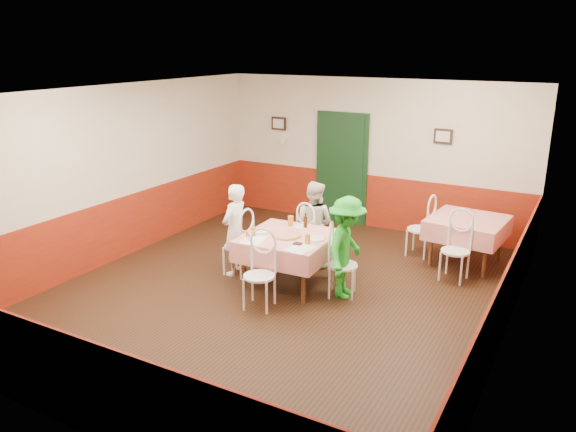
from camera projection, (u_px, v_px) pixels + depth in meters
The scene contains 39 objects.
floor at pixel (280, 292), 8.01m from camera, with size 7.00×7.00×0.00m, color black.
ceiling at pixel (279, 92), 7.18m from camera, with size 7.00×7.00×0.00m, color white.
back_wall at pixel (372, 154), 10.52m from camera, with size 6.00×0.10×2.80m, color beige.
front_wall at pixel (71, 295), 4.68m from camera, with size 6.00×0.10×2.80m, color beige.
left_wall at pixel (118, 174), 8.99m from camera, with size 0.10×7.00×2.80m, color beige.
right_wall at pixel (514, 232), 6.21m from camera, with size 0.10×7.00×2.80m, color beige.
wainscot_back at pixel (370, 201), 10.78m from camera, with size 6.00×0.03×1.00m, color maroon.
wainscot_front at pixel (84, 387), 4.96m from camera, with size 6.00×0.03×1.00m, color maroon.
wainscot_left at pixel (123, 227), 9.25m from camera, with size 0.03×7.00×1.00m, color maroon.
wainscot_right at pixel (504, 306), 6.48m from camera, with size 0.03×7.00×1.00m, color maroon.
door at pixel (341, 170), 10.86m from camera, with size 0.96×0.06×2.10m, color black.
picture_left at pixel (279, 124), 11.27m from camera, with size 0.32×0.03×0.26m, color black.
picture_right at pixel (443, 136), 9.74m from camera, with size 0.32×0.03×0.26m, color black.
thermostat at pixel (283, 141), 11.33m from camera, with size 0.10×0.03×0.10m, color white.
main_table at pixel (288, 260), 8.17m from camera, with size 1.22×1.22×0.77m, color red.
second_table at pixel (466, 241), 8.96m from camera, with size 1.12×1.12×0.77m, color red.
chair_left at pixel (238, 246), 8.52m from camera, with size 0.42×0.42×0.90m, color white, non-canonical shape.
chair_right at pixel (343, 265), 7.79m from camera, with size 0.42×0.42×0.90m, color white, non-canonical shape.
chair_far at pixel (312, 238), 8.88m from camera, with size 0.42×0.42×0.90m, color white, non-canonical shape.
chair_near at pixel (259, 276), 7.43m from camera, with size 0.42×0.42×0.90m, color white, non-canonical shape.
chair_second_a at pixel (420, 229), 9.28m from camera, with size 0.42×0.42×0.90m, color white, non-canonical shape.
chair_second_b at pixel (455, 251), 8.31m from camera, with size 0.42×0.42×0.90m, color white, non-canonical shape.
pizza at pixel (286, 235), 8.01m from camera, with size 0.40×0.40×0.03m, color #B74723.
plate_left at pixel (262, 231), 8.22m from camera, with size 0.25×0.25×0.01m, color white.
plate_right at pixel (316, 239), 7.90m from camera, with size 0.25×0.25×0.01m, color white.
plate_far at pixel (301, 227), 8.40m from camera, with size 0.25×0.25×0.01m, color white.
glass_a at pixel (254, 232), 8.01m from camera, with size 0.07×0.07×0.13m, color #BF7219.
glass_b at pixel (308, 239), 7.69m from camera, with size 0.07×0.07×0.14m, color #BF7219.
glass_c at pixel (291, 221), 8.45m from camera, with size 0.08×0.08×0.16m, color #BF7219.
beer_bottle at pixel (305, 222), 8.33m from camera, with size 0.06×0.06×0.21m, color #381C0A.
shaker_a at pixel (248, 237), 7.85m from camera, with size 0.04×0.04×0.09m, color silver.
shaker_b at pixel (250, 238), 7.80m from camera, with size 0.04×0.04×0.09m, color silver.
shaker_c at pixel (247, 234), 7.97m from camera, with size 0.04×0.04×0.09m, color #B23319.
menu_left at pixel (254, 240), 7.87m from camera, with size 0.30×0.40×0.00m, color white.
menu_right at pixel (301, 248), 7.55m from camera, with size 0.30×0.40×0.00m, color white.
wallet at pixel (298, 244), 7.69m from camera, with size 0.11×0.09×0.02m, color black.
diner_left at pixel (235, 230), 8.46m from camera, with size 0.51×0.34×1.41m, color gray.
diner_far at pixel (314, 223), 8.85m from camera, with size 0.66×0.52×1.36m, color gray.
diner_right at pixel (347, 248), 7.68m from camera, with size 0.93×0.53×1.44m, color gray.
Camera 1 is at (3.66, -6.35, 3.41)m, focal length 35.00 mm.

